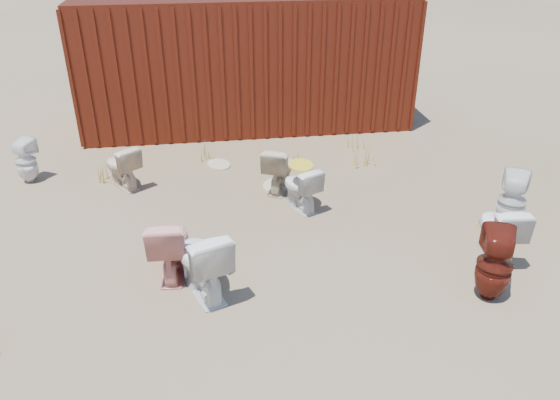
{
  "coord_description": "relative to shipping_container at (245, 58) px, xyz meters",
  "views": [
    {
      "loc": [
        -0.87,
        -5.29,
        3.75
      ],
      "look_at": [
        0.0,
        0.6,
        0.55
      ],
      "focal_mm": 35.0,
      "sensor_mm": 36.0,
      "label": 1
    }
  ],
  "objects": [
    {
      "name": "ground",
      "position": [
        0.0,
        -5.2,
        -1.2
      ],
      "size": [
        100.0,
        100.0,
        0.0
      ],
      "primitive_type": "plane",
      "color": "brown",
      "rests_on": "ground"
    },
    {
      "name": "shipping_container",
      "position": [
        0.0,
        0.0,
        0.0
      ],
      "size": [
        6.0,
        2.4,
        2.4
      ],
      "primitive_type": "cube",
      "color": "#44170B",
      "rests_on": "ground"
    },
    {
      "name": "toilet_front_pink",
      "position": [
        -1.34,
        -5.19,
        -0.81
      ],
      "size": [
        0.49,
        0.8,
        0.78
      ],
      "primitive_type": "imported",
      "rotation": [
        0.0,
        0.0,
        3.07
      ],
      "color": "#E38F83",
      "rests_on": "ground"
    },
    {
      "name": "toilet_front_c",
      "position": [
        -0.99,
        -5.6,
        -0.78
      ],
      "size": [
        0.72,
        0.93,
        0.84
      ],
      "primitive_type": "imported",
      "rotation": [
        0.0,
        0.0,
        3.49
      ],
      "color": "white",
      "rests_on": "ground"
    },
    {
      "name": "toilet_front_maroon",
      "position": [
        2.07,
        -6.13,
        -0.78
      ],
      "size": [
        0.5,
        0.5,
        0.84
      ],
      "primitive_type": "imported",
      "rotation": [
        0.0,
        0.0,
        2.74
      ],
      "color": "#54170E",
      "rests_on": "ground"
    },
    {
      "name": "toilet_front_e",
      "position": [
        2.51,
        -5.42,
        -0.82
      ],
      "size": [
        0.49,
        0.78,
        0.76
      ],
      "primitive_type": "imported",
      "rotation": [
        0.0,
        0.0,
        3.04
      ],
      "color": "white",
      "rests_on": "ground"
    },
    {
      "name": "toilet_back_a",
      "position": [
        -3.6,
        -2.41,
        -0.85
      ],
      "size": [
        0.43,
        0.43,
        0.7
      ],
      "primitive_type": "imported",
      "rotation": [
        0.0,
        0.0,
        2.63
      ],
      "color": "white",
      "rests_on": "ground"
    },
    {
      "name": "toilet_back_beige_left",
      "position": [
        -2.13,
        -2.81,
        -0.86
      ],
      "size": [
        0.69,
        0.76,
        0.68
      ],
      "primitive_type": "imported",
      "rotation": [
        0.0,
        0.0,
        3.76
      ],
      "color": "beige",
      "rests_on": "ground"
    },
    {
      "name": "toilet_back_beige_right",
      "position": [
        0.19,
        -3.25,
        -0.85
      ],
      "size": [
        0.65,
        0.8,
        0.71
      ],
      "primitive_type": "imported",
      "rotation": [
        0.0,
        0.0,
        2.71
      ],
      "color": "#C4B390",
      "rests_on": "ground"
    },
    {
      "name": "toilet_back_yellowlid",
      "position": [
        0.4,
        -3.87,
        -0.87
      ],
      "size": [
        0.59,
        0.73,
        0.65
      ],
      "primitive_type": "imported",
      "rotation": [
        0.0,
        0.0,
        3.55
      ],
      "color": "silver",
      "rests_on": "ground"
    },
    {
      "name": "toilet_back_e",
      "position": [
        3.01,
        -4.79,
        -0.8
      ],
      "size": [
        0.5,
        0.5,
        0.8
      ],
      "primitive_type": "imported",
      "rotation": [
        0.0,
        0.0,
        2.57
      ],
      "color": "white",
      "rests_on": "ground"
    },
    {
      "name": "yellow_lid",
      "position": [
        0.4,
        -3.87,
        -0.53
      ],
      "size": [
        0.33,
        0.41,
        0.02
      ],
      "primitive_type": "ellipsoid",
      "color": "gold",
      "rests_on": "toilet_back_yellowlid"
    },
    {
      "name": "loose_tank",
      "position": [
        -0.96,
        -5.24,
        -1.02
      ],
      "size": [
        0.51,
        0.22,
        0.35
      ],
      "primitive_type": "cube",
      "rotation": [
        0.0,
        0.0,
        0.04
      ],
      "color": "silver",
      "rests_on": "ground"
    },
    {
      "name": "loose_lid_near",
      "position": [
        0.15,
        -3.13,
        -1.19
      ],
      "size": [
        0.5,
        0.58,
        0.02
      ],
      "primitive_type": "ellipsoid",
      "rotation": [
        0.0,
        0.0,
        -0.28
      ],
      "color": "beige",
      "rests_on": "ground"
    },
    {
      "name": "loose_lid_far",
      "position": [
        -0.67,
        -2.24,
        -1.19
      ],
      "size": [
        0.49,
        0.56,
        0.02
      ],
      "primitive_type": "ellipsoid",
      "rotation": [
        0.0,
        0.0,
        0.32
      ],
      "color": "#C0B18B",
      "rests_on": "ground"
    },
    {
      "name": "weed_clump_a",
      "position": [
        -2.42,
        -2.62,
        -1.03
      ],
      "size": [
        0.36,
        0.36,
        0.33
      ],
      "primitive_type": "cone",
      "color": "tan",
      "rests_on": "ground"
    },
    {
      "name": "weed_clump_b",
      "position": [
        0.57,
        -2.44,
        -1.05
      ],
      "size": [
        0.32,
        0.32,
        0.29
      ],
      "primitive_type": "cone",
      "color": "tan",
      "rests_on": "ground"
    },
    {
      "name": "weed_clump_c",
      "position": [
        1.71,
        -2.52,
        -1.02
      ],
      "size": [
        0.36,
        0.36,
        0.36
      ],
      "primitive_type": "cone",
      "color": "tan",
      "rests_on": "ground"
    },
    {
      "name": "weed_clump_d",
      "position": [
        -0.82,
        -1.99,
        -1.05
      ],
      "size": [
        0.3,
        0.3,
        0.3
      ],
      "primitive_type": "cone",
      "color": "tan",
      "rests_on": "ground"
    },
    {
      "name": "weed_clump_e",
      "position": [
        1.74,
        -1.93,
        -1.07
      ],
      "size": [
        0.34,
        0.34,
        0.26
      ],
      "primitive_type": "cone",
      "color": "tan",
      "rests_on": "ground"
    },
    {
      "name": "weed_clump_f",
      "position": [
        2.75,
        -4.86,
        -1.06
      ],
      "size": [
        0.28,
        0.28,
        0.28
      ],
      "primitive_type": "cone",
      "color": "tan",
      "rests_on": "ground"
    }
  ]
}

